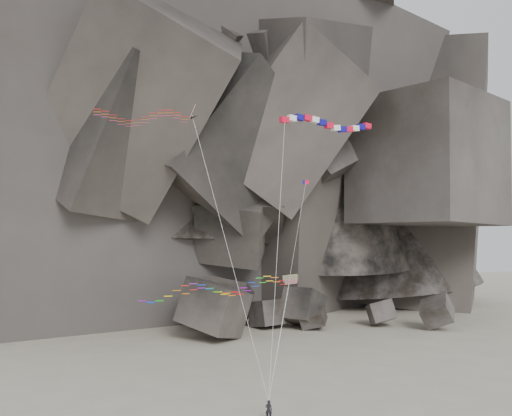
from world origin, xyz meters
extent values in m
plane|color=#9E977F|center=(0.00, 0.00, 0.00)|extent=(260.00, 260.00, 0.00)
cube|color=#47423F|center=(5.88, 39.76, 2.72)|extent=(9.26, 9.33, 8.14)
cube|color=#47423F|center=(29.55, 34.77, 1.55)|extent=(4.69, 4.19, 4.58)
cube|color=#47423F|center=(18.13, 34.24, 0.98)|extent=(5.11, 4.88, 3.62)
cube|color=#47423F|center=(2.10, 29.98, 3.21)|extent=(11.28, 9.83, 8.94)
cube|color=#47423F|center=(11.46, 37.44, 1.94)|extent=(5.46, 6.05, 4.66)
cube|color=#47423F|center=(17.06, 36.34, 2.50)|extent=(8.18, 8.11, 6.50)
cube|color=#47423F|center=(36.59, 30.07, 1.49)|extent=(6.68, 6.39, 5.83)
cube|color=#47423F|center=(3.93, 35.78, 1.06)|extent=(3.80, 3.28, 2.78)
cube|color=#47423F|center=(1.26, 38.98, 1.02)|extent=(5.43, 5.26, 4.04)
cube|color=#47423F|center=(2.34, 37.00, 2.85)|extent=(8.07, 9.41, 8.07)
imported|color=black|center=(1.83, -3.99, 0.90)|extent=(0.73, 0.60, 1.80)
cylinder|color=silver|center=(-1.05, -0.97, 13.75)|extent=(5.80, 6.08, 24.58)
cube|color=red|center=(4.81, 1.98, 25.81)|extent=(0.93, 0.75, 0.54)
cube|color=white|center=(5.61, 2.20, 26.03)|extent=(0.97, 0.76, 0.60)
cube|color=#100B82|center=(6.41, 2.37, 26.17)|extent=(0.99, 0.77, 0.64)
cube|color=red|center=(7.21, 2.52, 26.19)|extent=(0.99, 0.77, 0.64)
cube|color=white|center=(8.01, 2.66, 26.07)|extent=(0.97, 0.77, 0.61)
cube|color=#100B82|center=(8.81, 2.82, 25.86)|extent=(0.94, 0.75, 0.55)
cube|color=red|center=(9.61, 3.03, 25.63)|extent=(0.96, 0.76, 0.59)
cube|color=white|center=(10.41, 3.29, 25.47)|extent=(0.98, 0.77, 0.63)
cube|color=#100B82|center=(11.22, 3.60, 25.42)|extent=(0.99, 0.77, 0.64)
cube|color=red|center=(12.02, 3.95, 25.51)|extent=(0.98, 0.77, 0.62)
cube|color=white|center=(12.82, 4.31, 25.70)|extent=(0.95, 0.76, 0.57)
cube|color=#100B82|center=(13.62, 4.65, 25.93)|extent=(0.95, 0.76, 0.57)
cube|color=red|center=(14.42, 4.95, 26.12)|extent=(0.98, 0.77, 0.62)
cylinder|color=silver|center=(3.32, -1.12, 13.63)|extent=(3.02, 5.78, 24.35)
cube|color=#CAD30B|center=(4.48, -1.11, 11.16)|extent=(1.39, 0.52, 0.76)
cube|color=#0CB219|center=(4.48, -1.29, 10.88)|extent=(1.16, 0.38, 0.52)
cylinder|color=silver|center=(3.15, -2.55, 6.31)|extent=(2.69, 2.92, 9.71)
cube|color=red|center=(6.44, 0.45, 19.82)|extent=(0.58, 0.07, 0.37)
cube|color=#100B82|center=(6.25, 0.46, 19.82)|extent=(0.21, 0.06, 0.38)
cylinder|color=silver|center=(4.13, -1.77, 10.64)|extent=(4.64, 4.47, 18.36)
camera|label=1|loc=(-9.19, -49.64, 15.61)|focal=40.00mm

